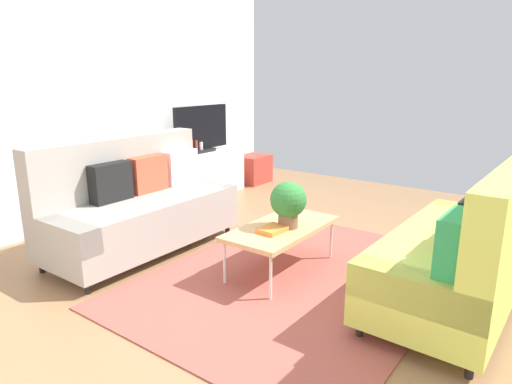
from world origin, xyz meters
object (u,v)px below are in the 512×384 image
object	(u,v)px
potted_plant	(288,202)
vase_1	(177,150)
bottle_1	(196,147)
table_book_0	(272,229)
tv	(201,130)
bottle_2	(201,147)
couch_beige	(138,205)
bottle_0	(191,147)
coffee_table	(282,229)
storage_trunk	(253,169)
couch_green	(465,250)
tv_console	(202,174)
vase_0	(168,152)

from	to	relation	value
potted_plant	vase_1	xyz separation A→B (m)	(1.05, 2.43, 0.07)
potted_plant	bottle_1	world-z (taller)	potted_plant
potted_plant	table_book_0	world-z (taller)	potted_plant
tv	bottle_2	world-z (taller)	tv
couch_beige	tv	world-z (taller)	tv
vase_1	bottle_0	bearing A→B (deg)	-26.38
coffee_table	storage_trunk	xyz separation A→B (m)	(2.57, 2.22, -0.17)
couch_beige	table_book_0	xyz separation A→B (m)	(0.22, -1.44, -0.01)
potted_plant	vase_1	size ratio (longest dim) A/B	2.77
couch_green	coffee_table	world-z (taller)	couch_green
potted_plant	vase_1	bearing A→B (deg)	66.54
coffee_table	bottle_2	bearing A→B (deg)	57.93
vase_1	coffee_table	bearing A→B (deg)	-114.09
couch_green	bottle_2	bearing A→B (deg)	74.04
couch_beige	vase_1	world-z (taller)	couch_beige
bottle_0	storage_trunk	bearing A→B (deg)	-2.58
tv_console	bottle_0	size ratio (longest dim) A/B	6.94
vase_1	couch_green	bearing A→B (deg)	-101.61
couch_green	potted_plant	size ratio (longest dim) A/B	4.76
couch_beige	bottle_1	bearing A→B (deg)	-153.92
table_book_0	vase_1	xyz separation A→B (m)	(1.22, 2.39, 0.27)
coffee_table	table_book_0	bearing A→B (deg)	-174.53
tv_console	vase_0	bearing A→B (deg)	175.07
couch_green	bottle_0	size ratio (longest dim) A/B	9.52
couch_green	vase_0	size ratio (longest dim) A/B	13.61
table_book_0	tv_console	bearing A→B (deg)	54.95
table_book_0	bottle_2	bearing A→B (deg)	55.22
table_book_0	potted_plant	bearing A→B (deg)	-14.49
storage_trunk	bottle_1	world-z (taller)	bottle_1
tv	vase_1	xyz separation A→B (m)	(-0.41, 0.07, -0.24)
tv_console	bottle_1	size ratio (longest dim) A/B	7.71
couch_green	coffee_table	bearing A→B (deg)	102.45
tv	bottle_1	size ratio (longest dim) A/B	5.51
tv_console	bottle_1	world-z (taller)	bottle_1
couch_beige	bottle_2	xyz separation A→B (m)	(1.82, 0.86, 0.26)
tv	bottle_2	size ratio (longest dim) A/B	6.75
storage_trunk	bottle_0	xyz separation A→B (m)	(-1.33, 0.06, 0.52)
tv_console	storage_trunk	distance (m)	1.11
couch_beige	tv_console	xyz separation A→B (m)	(1.86, 0.90, -0.13)
coffee_table	vase_0	bearing A→B (deg)	69.35
couch_beige	tv	size ratio (longest dim) A/B	1.90
couch_beige	couch_green	distance (m)	2.92
potted_plant	bottle_0	size ratio (longest dim) A/B	2.00
tv_console	vase_0	world-z (taller)	vase_0
potted_plant	bottle_2	bearing A→B (deg)	58.68
potted_plant	bottle_1	bearing A→B (deg)	60.34
coffee_table	potted_plant	bearing A→B (deg)	-85.02
coffee_table	tv	bearing A→B (deg)	57.36
tv_console	table_book_0	world-z (taller)	tv_console
table_book_0	coffee_table	bearing A→B (deg)	5.47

